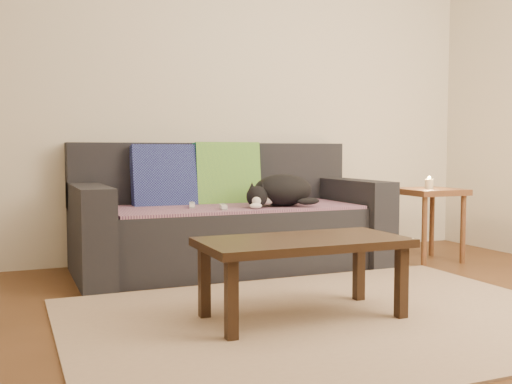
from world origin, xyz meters
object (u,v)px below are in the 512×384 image
sofa (229,223)px  side_table (429,201)px  wii_remote_a (192,205)px  coffee_table (303,249)px  wii_remote_b (223,207)px  cat (281,191)px

sofa → side_table: bearing=-13.4°
wii_remote_a → coffee_table: 1.28m
sofa → wii_remote_b: sofa is taller
wii_remote_b → coffee_table: size_ratio=0.15×
cat → coffee_table: cat is taller
sofa → cat: 0.44m
cat → coffee_table: bearing=-89.7°
wii_remote_a → side_table: side_table is taller
wii_remote_b → coffee_table: 1.07m
wii_remote_a → sofa: bearing=-55.9°
wii_remote_b → wii_remote_a: bearing=49.8°
cat → wii_remote_a: cat is taller
cat → side_table: (1.16, -0.09, -0.10)m
sofa → side_table: sofa is taller
wii_remote_b → side_table: bearing=-78.3°
sofa → coffee_table: (-0.12, -1.36, 0.04)m
coffee_table → wii_remote_a: bearing=98.0°
side_table → wii_remote_b: bearing=178.4°
cat → coffee_table: size_ratio=0.55×
wii_remote_a → wii_remote_b: same height
side_table → wii_remote_a: bearing=172.0°
sofa → wii_remote_a: sofa is taller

